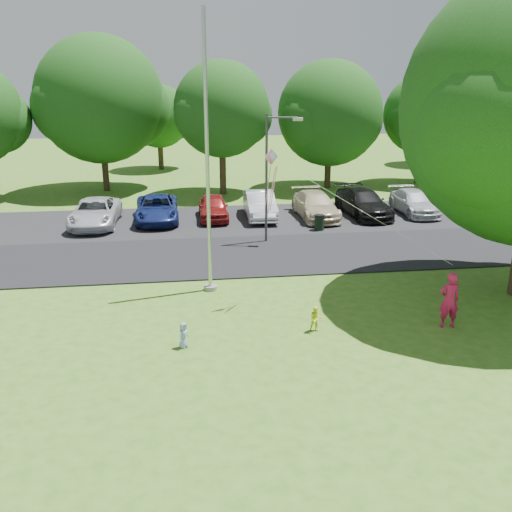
{
  "coord_description": "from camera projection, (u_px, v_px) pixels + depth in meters",
  "views": [
    {
      "loc": [
        -4.51,
        -15.37,
        7.91
      ],
      "look_at": [
        -1.88,
        4.0,
        1.6
      ],
      "focal_mm": 40.0,
      "sensor_mm": 36.0,
      "label": 1
    }
  ],
  "objects": [
    {
      "name": "flagpole",
      "position": [
        208.0,
        182.0,
        20.49
      ],
      "size": [
        0.5,
        0.5,
        10.0
      ],
      "color": "#B7BABF",
      "rests_on": "ground"
    },
    {
      "name": "street_lamp",
      "position": [
        272.0,
        167.0,
        26.73
      ],
      "size": [
        1.69,
        0.57,
        6.1
      ],
      "rotation": [
        0.0,
        0.0,
        -0.25
      ],
      "color": "#3F3F44",
      "rests_on": "ground"
    },
    {
      "name": "park_road",
      "position": [
        282.0,
        254.0,
        25.98
      ],
      "size": [
        60.0,
        6.0,
        0.06
      ],
      "primitive_type": "cube",
      "color": "black",
      "rests_on": "ground"
    },
    {
      "name": "parking_strip",
      "position": [
        262.0,
        219.0,
        32.11
      ],
      "size": [
        42.0,
        7.0,
        0.06
      ],
      "primitive_type": "cube",
      "color": "black",
      "rests_on": "ground"
    },
    {
      "name": "trash_can",
      "position": [
        319.0,
        223.0,
        29.67
      ],
      "size": [
        0.54,
        0.54,
        0.86
      ],
      "rotation": [
        0.0,
        0.0,
        0.38
      ],
      "color": "black",
      "rests_on": "ground"
    },
    {
      "name": "tree_row",
      "position": [
        267.0,
        106.0,
        38.8
      ],
      "size": [
        64.35,
        11.94,
        10.88
      ],
      "color": "#332316",
      "rests_on": "ground"
    },
    {
      "name": "kite",
      "position": [
        277.0,
        173.0,
        19.04
      ],
      "size": [
        5.63,
        3.06,
        3.38
      ],
      "rotation": [
        0.0,
        0.0,
        0.46
      ],
      "color": "pink",
      "rests_on": "ground"
    },
    {
      "name": "woman",
      "position": [
        449.0,
        300.0,
        18.3
      ],
      "size": [
        0.7,
        0.48,
        1.87
      ],
      "primitive_type": "imported",
      "rotation": [
        0.0,
        0.0,
        3.1
      ],
      "color": "#C91A50",
      "rests_on": "ground"
    },
    {
      "name": "child_yellow",
      "position": [
        316.0,
        319.0,
        18.13
      ],
      "size": [
        0.42,
        0.33,
        0.86
      ],
      "primitive_type": "imported",
      "rotation": [
        0.0,
        0.0,
        -0.01
      ],
      "color": "#F5FF28",
      "rests_on": "ground"
    },
    {
      "name": "parked_cars",
      "position": [
        255.0,
        206.0,
        31.85
      ],
      "size": [
        20.21,
        5.65,
        1.48
      ],
      "color": "silver",
      "rests_on": "ground"
    },
    {
      "name": "horizon_trees",
      "position": [
        278.0,
        117.0,
        48.64
      ],
      "size": [
        77.46,
        7.2,
        7.02
      ],
      "color": "#332316",
      "rests_on": "ground"
    },
    {
      "name": "child_blue",
      "position": [
        183.0,
        335.0,
        17.07
      ],
      "size": [
        0.45,
        0.47,
        0.81
      ],
      "primitive_type": "imported",
      "rotation": [
        0.0,
        0.0,
        0.92
      ],
      "color": "#84A0CB",
      "rests_on": "ground"
    },
    {
      "name": "ground",
      "position": [
        334.0,
        343.0,
        17.5
      ],
      "size": [
        120.0,
        120.0,
        0.0
      ],
      "primitive_type": "plane",
      "color": "#3B6A1B",
      "rests_on": "ground"
    }
  ]
}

